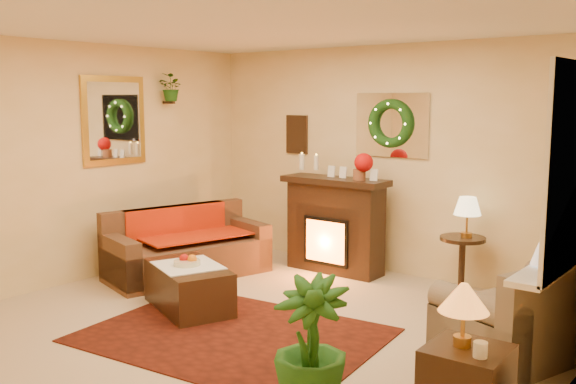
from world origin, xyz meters
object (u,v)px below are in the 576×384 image
Objects in this scene: coffee_table at (188,288)px; side_table_round at (462,263)px; sofa at (188,239)px; loveseat at (527,302)px; fireplace at (335,225)px.

side_table_round is at bearing 70.55° from coffee_table.
coffee_table is (-1.84, -2.08, -0.12)m from side_table_round.
side_table_round is (2.70, 1.30, -0.10)m from sofa.
loveseat is 1.56m from side_table_round.
coffee_table is at bearing -131.43° from side_table_round.
fireplace reaches higher than coffee_table.
fireplace is 1.11× the size of coffee_table.
sofa is at bearing 159.46° from coffee_table.
coffee_table is (0.86, -0.79, -0.22)m from sofa.
coffee_table is (-0.32, -2.00, -0.34)m from fireplace.
side_table_round is at bearing 40.80° from sofa.
side_table_round is 0.59× the size of coffee_table.
fireplace is 2.77m from loveseat.
loveseat is 3.03m from coffee_table.
fireplace is at bearing 175.88° from loveseat.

